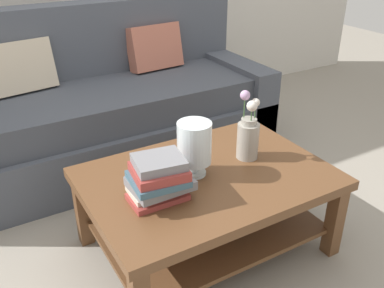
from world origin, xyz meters
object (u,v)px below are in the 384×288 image
at_px(coffee_table, 207,195).
at_px(flower_pitcher, 248,135).
at_px(couch, 108,110).
at_px(glass_hurricane_vase, 195,144).
at_px(book_stack_main, 159,179).

distance_m(coffee_table, flower_pitcher, 0.37).
xyz_separation_m(couch, glass_hurricane_vase, (0.01, -1.17, 0.25)).
bearing_deg(glass_hurricane_vase, book_stack_main, -157.75).
relative_size(couch, flower_pitcher, 6.18).
relative_size(couch, book_stack_main, 7.98).
height_order(coffee_table, glass_hurricane_vase, glass_hurricane_vase).
xyz_separation_m(book_stack_main, flower_pitcher, (0.56, 0.11, 0.03)).
height_order(book_stack_main, glass_hurricane_vase, glass_hurricane_vase).
height_order(couch, book_stack_main, couch).
distance_m(couch, glass_hurricane_vase, 1.20).
height_order(couch, coffee_table, couch).
bearing_deg(coffee_table, glass_hurricane_vase, 144.20).
bearing_deg(flower_pitcher, glass_hurricane_vase, -178.69).
relative_size(book_stack_main, glass_hurricane_vase, 1.02).
xyz_separation_m(glass_hurricane_vase, flower_pitcher, (0.32, 0.01, -0.03)).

